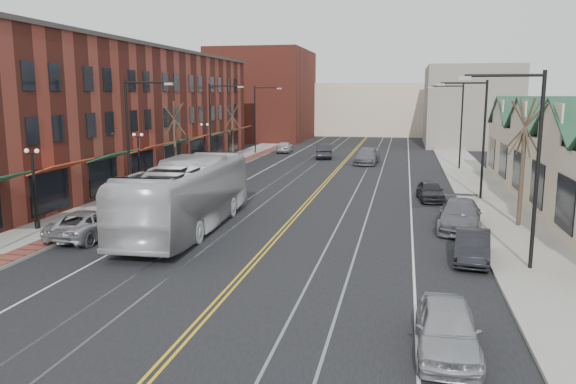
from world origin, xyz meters
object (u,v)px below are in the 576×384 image
at_px(parked_suv, 90,224).
at_px(parked_car_b, 472,246).
at_px(transit_bus, 187,195).
at_px(parked_car_c, 460,215).
at_px(parked_car_a, 447,329).
at_px(parked_car_d, 430,191).

distance_m(parked_suv, parked_car_b, 18.60).
xyz_separation_m(transit_bus, parked_car_c, (14.30, 3.11, -1.11)).
height_order(parked_car_a, parked_car_c, parked_car_c).
distance_m(parked_car_c, parked_car_d, 8.26).
distance_m(parked_suv, parked_car_c, 19.43).
bearing_deg(parked_car_b, parked_car_d, 101.44).
xyz_separation_m(transit_bus, parked_car_b, (14.30, -2.89, -1.22)).
bearing_deg(transit_bus, parked_suv, 28.41).
bearing_deg(parked_suv, transit_bus, -148.22).
relative_size(parked_suv, parked_car_c, 0.95).
height_order(transit_bus, parked_car_a, transit_bus).
relative_size(parked_suv, parked_car_d, 1.27).
height_order(parked_suv, parked_car_c, parked_car_c).
xyz_separation_m(parked_suv, parked_car_c, (18.60, 5.62, 0.07)).
height_order(parked_car_a, parked_car_b, parked_car_a).
bearing_deg(parked_car_d, transit_bus, -144.77).
bearing_deg(parked_car_d, parked_car_c, -87.16).
xyz_separation_m(transit_bus, parked_car_d, (13.11, 11.28, -1.21)).
height_order(parked_car_a, parked_car_d, parked_car_a).
bearing_deg(parked_car_b, parked_suv, -174.55).
height_order(transit_bus, parked_car_c, transit_bus).
relative_size(parked_car_a, parked_car_b, 1.04).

